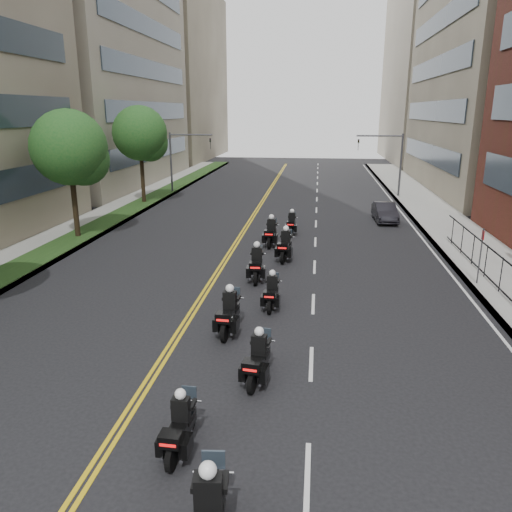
{
  "coord_description": "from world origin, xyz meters",
  "views": [
    {
      "loc": [
        3.2,
        -4.0,
        7.53
      ],
      "look_at": [
        0.79,
        15.53,
        1.78
      ],
      "focal_mm": 35.0,
      "sensor_mm": 36.0,
      "label": 1
    }
  ],
  "objects": [
    {
      "name": "sidewalk_right",
      "position": [
        12.0,
        25.0,
        0.07
      ],
      "size": [
        4.0,
        90.0,
        0.15
      ],
      "primitive_type": "cube",
      "color": "gray",
      "rests_on": "ground"
    },
    {
      "name": "sidewalk_left",
      "position": [
        -12.0,
        25.0,
        0.07
      ],
      "size": [
        4.0,
        90.0,
        0.15
      ],
      "primitive_type": "cube",
      "color": "gray",
      "rests_on": "ground"
    },
    {
      "name": "grass_strip",
      "position": [
        -11.2,
        25.0,
        0.17
      ],
      "size": [
        2.0,
        90.0,
        0.04
      ],
      "primitive_type": "cube",
      "color": "#1A3814",
      "rests_on": "sidewalk_left"
    },
    {
      "name": "building_right_far",
      "position": [
        21.5,
        78.0,
        13.0
      ],
      "size": [
        15.0,
        28.0,
        26.0
      ],
      "primitive_type": "cube",
      "color": "gray",
      "rests_on": "ground"
    },
    {
      "name": "building_left_mid",
      "position": [
        -21.98,
        48.0,
        17.0
      ],
      "size": [
        16.11,
        28.0,
        34.0
      ],
      "color": "gray",
      "rests_on": "ground"
    },
    {
      "name": "building_left_far",
      "position": [
        -22.0,
        78.0,
        13.0
      ],
      "size": [
        16.0,
        28.0,
        26.0
      ],
      "primitive_type": "cube",
      "color": "#756A55",
      "rests_on": "ground"
    },
    {
      "name": "street_trees",
      "position": [
        -11.05,
        18.61,
        5.13
      ],
      "size": [
        4.4,
        38.4,
        7.98
      ],
      "color": "#312316",
      "rests_on": "ground"
    },
    {
      "name": "traffic_signal_right",
      "position": [
        9.54,
        42.0,
        3.7
      ],
      "size": [
        4.09,
        0.2,
        5.6
      ],
      "color": "#3F3F44",
      "rests_on": "ground"
    },
    {
      "name": "traffic_signal_left",
      "position": [
        -9.54,
        42.0,
        3.7
      ],
      "size": [
        4.09,
        0.2,
        5.6
      ],
      "color": "#3F3F44",
      "rests_on": "ground"
    },
    {
      "name": "motorcycle_2",
      "position": [
        0.29,
        5.49,
        0.6
      ],
      "size": [
        0.48,
        2.07,
        1.53
      ],
      "rotation": [
        0.0,
        0.0,
        -0.04
      ],
      "color": "black",
      "rests_on": "ground"
    },
    {
      "name": "motorcycle_3",
      "position": [
        1.68,
        8.8,
        0.64
      ],
      "size": [
        0.66,
        2.2,
        1.63
      ],
      "rotation": [
        0.0,
        0.0,
        -0.13
      ],
      "color": "black",
      "rests_on": "ground"
    },
    {
      "name": "motorcycle_4",
      "position": [
        0.29,
        11.92,
        0.69
      ],
      "size": [
        0.58,
        2.37,
        1.75
      ],
      "rotation": [
        0.0,
        0.0,
        -0.05
      ],
      "color": "black",
      "rests_on": "ground"
    },
    {
      "name": "motorcycle_5",
      "position": [
        1.56,
        14.4,
        0.61
      ],
      "size": [
        0.49,
        2.08,
        1.54
      ],
      "rotation": [
        0.0,
        0.0,
        -0.04
      ],
      "color": "black",
      "rests_on": "ground"
    },
    {
      "name": "motorcycle_6",
      "position": [
        0.56,
        17.7,
        0.71
      ],
      "size": [
        0.6,
        2.44,
        1.8
      ],
      "rotation": [
        0.0,
        0.0,
        0.06
      ],
      "color": "black",
      "rests_on": "ground"
    },
    {
      "name": "motorcycle_7",
      "position": [
        1.65,
        21.1,
        0.71
      ],
      "size": [
        0.67,
        2.45,
        1.81
      ],
      "rotation": [
        0.0,
        0.0,
        -0.09
      ],
      "color": "black",
      "rests_on": "ground"
    },
    {
      "name": "motorcycle_8",
      "position": [
        0.64,
        23.86,
        0.72
      ],
      "size": [
        0.58,
        2.46,
        1.82
      ],
      "rotation": [
        0.0,
        0.0,
        -0.03
      ],
      "color": "black",
      "rests_on": "ground"
    },
    {
      "name": "motorcycle_9",
      "position": [
        1.67,
        26.84,
        0.63
      ],
      "size": [
        0.5,
        2.16,
        1.59
      ],
      "rotation": [
        0.0,
        0.0,
        -0.03
      ],
      "color": "black",
      "rests_on": "ground"
    },
    {
      "name": "parked_sedan",
      "position": [
        8.0,
        31.46,
        0.65
      ],
      "size": [
        1.55,
        4.01,
        1.3
      ],
      "primitive_type": "imported",
      "rotation": [
        0.0,
        0.0,
        0.04
      ],
      "color": "black",
      "rests_on": "ground"
    }
  ]
}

